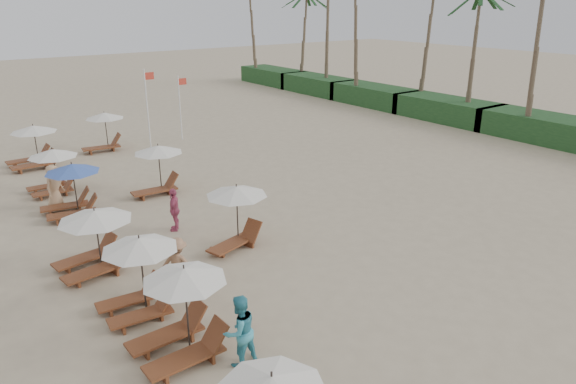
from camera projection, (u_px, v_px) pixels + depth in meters
ground at (380, 293)px, 16.13m from camera, size 160.00×160.00×0.00m
shrub_hedge at (447, 109)px, 39.09m from camera, size 3.20×53.00×1.60m
lounger_station_1 at (178, 317)px, 13.00m from camera, size 2.55×2.12×2.36m
lounger_station_2 at (136, 276)px, 14.70m from camera, size 2.41×2.15×2.32m
lounger_station_3 at (91, 241)px, 17.13m from camera, size 2.71×2.39×2.09m
lounger_station_4 at (69, 191)px, 21.62m from camera, size 2.57×2.20×2.19m
lounger_station_5 at (51, 170)px, 24.09m from camera, size 2.42×2.20×2.08m
lounger_station_6 at (31, 148)px, 27.91m from camera, size 2.78×2.37×2.24m
inland_station_0 at (234, 212)px, 18.75m from camera, size 2.75×2.24×2.22m
inland_station_1 at (156, 166)px, 23.97m from camera, size 2.76×2.24×2.22m
inland_station_2 at (103, 129)px, 30.92m from camera, size 2.85×2.24×2.22m
beachgoer_mid_a at (240, 331)px, 12.72m from camera, size 0.96×0.78×1.86m
beachgoer_mid_b at (178, 264)px, 16.02m from camera, size 1.28×1.24×1.76m
beachgoer_far_a at (174, 209)px, 20.27m from camera, size 0.91×1.07×1.72m
beachgoer_far_b at (54, 187)px, 22.46m from camera, size 1.11×1.06×1.91m
flag_pole_near at (148, 108)px, 29.74m from camera, size 0.59×0.08×4.88m
flag_pole_far at (180, 104)px, 33.05m from camera, size 0.60×0.08×4.08m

